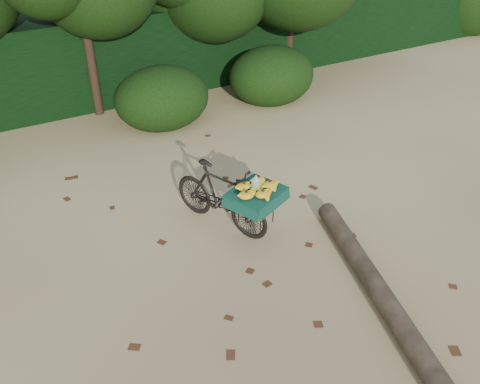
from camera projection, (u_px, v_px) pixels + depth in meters
ground at (183, 277)px, 6.31m from camera, size 80.00×80.00×0.00m
vendor_bicycle at (222, 196)px, 6.94m from camera, size 1.19×1.77×0.96m
fallen_log at (381, 294)px, 5.89m from camera, size 1.22×3.39×0.25m
hedge_backdrop at (56, 61)px, 10.42m from camera, size 26.00×1.80×1.80m
tree_row at (16, 19)px, 8.97m from camera, size 14.50×2.00×4.00m
bush_clumps at (112, 111)px, 9.41m from camera, size 8.80×1.70×0.90m
leaf_litter at (163, 247)px, 6.78m from camera, size 7.00×7.30×0.01m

